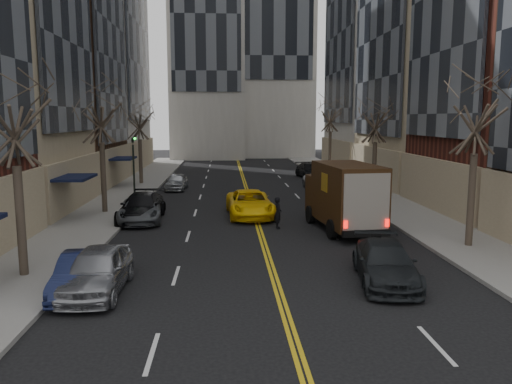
{
  "coord_description": "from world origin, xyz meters",
  "views": [
    {
      "loc": [
        -1.71,
        -9.41,
        5.59
      ],
      "look_at": [
        -0.28,
        13.41,
        2.2
      ],
      "focal_mm": 35.0,
      "sensor_mm": 36.0,
      "label": 1
    }
  ],
  "objects_px": {
    "observer_sedan": "(385,263)",
    "pedestrian": "(278,213)",
    "ups_truck": "(344,197)",
    "taxi": "(250,204)"
  },
  "relations": [
    {
      "from": "ups_truck",
      "to": "taxi",
      "type": "distance_m",
      "value": 6.03
    },
    {
      "from": "pedestrian",
      "to": "ups_truck",
      "type": "bearing_deg",
      "value": -104.16
    },
    {
      "from": "ups_truck",
      "to": "taxi",
      "type": "height_order",
      "value": "ups_truck"
    },
    {
      "from": "pedestrian",
      "to": "taxi",
      "type": "bearing_deg",
      "value": 18.92
    },
    {
      "from": "ups_truck",
      "to": "observer_sedan",
      "type": "distance_m",
      "value": 8.06
    },
    {
      "from": "observer_sedan",
      "to": "pedestrian",
      "type": "xyz_separation_m",
      "value": [
        -2.79,
        8.65,
        0.13
      ]
    },
    {
      "from": "observer_sedan",
      "to": "pedestrian",
      "type": "distance_m",
      "value": 9.09
    },
    {
      "from": "observer_sedan",
      "to": "pedestrian",
      "type": "relative_size",
      "value": 3.01
    },
    {
      "from": "ups_truck",
      "to": "taxi",
      "type": "relative_size",
      "value": 1.2
    },
    {
      "from": "pedestrian",
      "to": "observer_sedan",
      "type": "bearing_deg",
      "value": -164.66
    }
  ]
}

